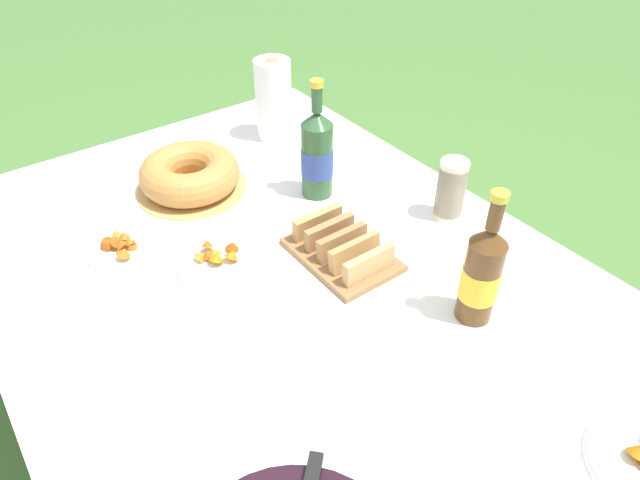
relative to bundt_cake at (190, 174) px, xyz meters
name	(u,v)px	position (x,y,z in m)	size (l,w,h in m)	color
ground_plane	(308,463)	(0.52, 0.01, -0.74)	(16.00, 16.00, 0.00)	#4C7A38
garden_table	(304,311)	(0.52, 0.01, -0.10)	(1.82, 1.18, 0.68)	brown
tablecloth	(303,297)	(0.52, 0.01, -0.06)	(1.83, 1.19, 0.10)	white
bundt_cake	(190,174)	(0.00, 0.00, 0.00)	(0.30, 0.30, 0.10)	tan
cup_stack	(451,190)	(0.50, 0.47, 0.03)	(0.07, 0.07, 0.16)	beige
cider_bottle_green	(317,154)	(0.22, 0.27, 0.07)	(0.09, 0.09, 0.32)	#2D562D
cider_bottle_amber	(482,274)	(0.78, 0.26, 0.07)	(0.08, 0.08, 0.31)	brown
snack_plate_near	(126,246)	(0.15, -0.25, -0.04)	(0.19, 0.19, 0.06)	white
snack_plate_right	(219,259)	(0.32, -0.09, -0.04)	(0.20, 0.20, 0.05)	white
paper_towel_roll	(274,100)	(-0.12, 0.35, 0.08)	(0.11, 0.11, 0.25)	white
bread_board	(342,248)	(0.47, 0.15, -0.02)	(0.26, 0.18, 0.07)	olive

